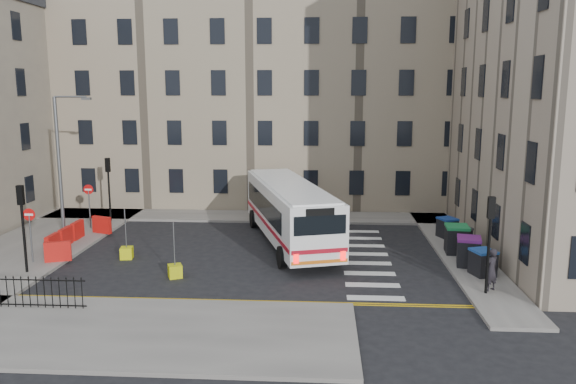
# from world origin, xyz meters

# --- Properties ---
(ground) EXTENTS (120.00, 120.00, 0.00)m
(ground) POSITION_xyz_m (0.00, 0.00, 0.00)
(ground) COLOR black
(ground) RESTS_ON ground
(pavement_north) EXTENTS (36.00, 3.20, 0.15)m
(pavement_north) POSITION_xyz_m (-6.00, 8.60, 0.07)
(pavement_north) COLOR slate
(pavement_north) RESTS_ON ground
(pavement_east) EXTENTS (2.40, 26.00, 0.15)m
(pavement_east) POSITION_xyz_m (9.00, 4.00, 0.07)
(pavement_east) COLOR slate
(pavement_east) RESTS_ON ground
(pavement_west) EXTENTS (6.00, 22.00, 0.15)m
(pavement_west) POSITION_xyz_m (-14.00, 1.00, 0.07)
(pavement_west) COLOR slate
(pavement_west) RESTS_ON ground
(pavement_sw) EXTENTS (20.00, 6.00, 0.15)m
(pavement_sw) POSITION_xyz_m (-7.00, -10.00, 0.07)
(pavement_sw) COLOR slate
(pavement_sw) RESTS_ON ground
(terrace_north) EXTENTS (38.30, 10.80, 17.20)m
(terrace_north) POSITION_xyz_m (-7.00, 15.50, 8.62)
(terrace_north) COLOR gray
(terrace_north) RESTS_ON ground
(traffic_light_east) EXTENTS (0.28, 0.22, 4.10)m
(traffic_light_east) POSITION_xyz_m (8.60, -5.50, 2.87)
(traffic_light_east) COLOR black
(traffic_light_east) RESTS_ON pavement_east
(traffic_light_nw) EXTENTS (0.28, 0.22, 4.10)m
(traffic_light_nw) POSITION_xyz_m (-12.00, 6.50, 2.87)
(traffic_light_nw) COLOR black
(traffic_light_nw) RESTS_ON pavement_west
(traffic_light_sw) EXTENTS (0.28, 0.22, 4.10)m
(traffic_light_sw) POSITION_xyz_m (-12.00, -4.00, 2.87)
(traffic_light_sw) COLOR black
(traffic_light_sw) RESTS_ON pavement_west
(streetlamp) EXTENTS (0.50, 0.22, 8.14)m
(streetlamp) POSITION_xyz_m (-13.00, 2.00, 4.34)
(streetlamp) COLOR #595B5E
(streetlamp) RESTS_ON pavement_west
(no_entry_north) EXTENTS (0.60, 0.08, 3.00)m
(no_entry_north) POSITION_xyz_m (-12.50, 4.50, 2.08)
(no_entry_north) COLOR #595B5E
(no_entry_north) RESTS_ON pavement_west
(no_entry_south) EXTENTS (0.60, 0.08, 3.00)m
(no_entry_south) POSITION_xyz_m (-12.50, -2.50, 2.08)
(no_entry_south) COLOR #595B5E
(no_entry_south) RESTS_ON pavement_west
(roadworks_barriers) EXTENTS (1.66, 6.26, 1.00)m
(roadworks_barriers) POSITION_xyz_m (-11.84, 0.50, 0.65)
(roadworks_barriers) COLOR red
(roadworks_barriers) RESTS_ON pavement_west
(bus) EXTENTS (6.13, 12.52, 3.34)m
(bus) POSITION_xyz_m (-0.09, 2.26, 1.93)
(bus) COLOR white
(bus) RESTS_ON ground
(wheelie_bin_a) EXTENTS (1.23, 1.32, 1.19)m
(wheelie_bin_a) POSITION_xyz_m (9.10, -3.13, 0.75)
(wheelie_bin_a) COLOR black
(wheelie_bin_a) RESTS_ON pavement_east
(wheelie_bin_b) EXTENTS (1.34, 1.47, 1.40)m
(wheelie_bin_b) POSITION_xyz_m (8.80, -1.72, 0.86)
(wheelie_bin_b) COLOR black
(wheelie_bin_b) RESTS_ON pavement_east
(wheelie_bin_c) EXTENTS (1.25, 1.41, 1.46)m
(wheelie_bin_c) POSITION_xyz_m (8.72, 0.42, 0.88)
(wheelie_bin_c) COLOR black
(wheelie_bin_c) RESTS_ON pavement_east
(wheelie_bin_d) EXTENTS (1.32, 1.42, 1.29)m
(wheelie_bin_d) POSITION_xyz_m (8.96, 0.97, 0.80)
(wheelie_bin_d) COLOR black
(wheelie_bin_d) RESTS_ON pavement_east
(wheelie_bin_e) EXTENTS (1.23, 1.30, 1.14)m
(wheelie_bin_e) POSITION_xyz_m (8.92, 3.60, 0.72)
(wheelie_bin_e) COLOR black
(wheelie_bin_e) RESTS_ON pavement_east
(pedestrian) EXTENTS (0.80, 0.75, 1.83)m
(pedestrian) POSITION_xyz_m (8.86, -5.17, 1.07)
(pedestrian) COLOR black
(pedestrian) RESTS_ON pavement_east
(bollard_yellow) EXTENTS (0.69, 0.69, 0.60)m
(bollard_yellow) POSITION_xyz_m (-8.24, -1.17, 0.30)
(bollard_yellow) COLOR #CFD50B
(bollard_yellow) RESTS_ON ground
(bollard_chevron) EXTENTS (0.79, 0.79, 0.60)m
(bollard_chevron) POSITION_xyz_m (-5.00, -3.92, 0.30)
(bollard_chevron) COLOR #BCC20B
(bollard_chevron) RESTS_ON ground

